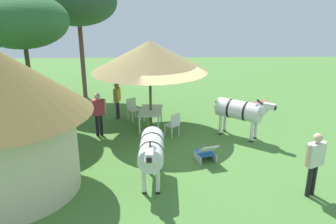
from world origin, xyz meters
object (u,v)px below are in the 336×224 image
striped_lounge_chair (206,153)px  zebra_nearest_camera (151,150)px  standing_watcher (315,159)px  patio_chair_near_lawn (133,108)px  guest_behind_table (98,111)px  acacia_tree_far_lawn (78,3)px  guest_beside_umbrella (117,97)px  zebra_by_umbrella (240,111)px  shade_umbrella (150,56)px  acacia_tree_right_background (22,21)px  patio_chair_east_end (174,124)px  patio_dining_table (151,112)px

striped_lounge_chair → zebra_nearest_camera: size_ratio=0.39×
standing_watcher → striped_lounge_chair: 3.29m
patio_chair_near_lawn → striped_lounge_chair: size_ratio=1.00×
guest_behind_table → acacia_tree_far_lawn: acacia_tree_far_lawn is taller
standing_watcher → guest_beside_umbrella: bearing=108.7°
guest_behind_table → zebra_by_umbrella: bearing=159.4°
shade_umbrella → acacia_tree_right_background: size_ratio=0.85×
guest_behind_table → acacia_tree_right_background: bearing=-41.7°
acacia_tree_far_lawn → striped_lounge_chair: bearing=-144.2°
zebra_nearest_camera → guest_beside_umbrella: bearing=-72.6°
patio_chair_near_lawn → guest_behind_table: 2.13m
patio_chair_east_end → acacia_tree_right_background: size_ratio=0.18×
shade_umbrella → patio_dining_table: 2.19m
zebra_nearest_camera → acacia_tree_right_background: size_ratio=0.45×
zebra_nearest_camera → patio_dining_table: bearing=-87.3°
acacia_tree_far_lawn → patio_dining_table: bearing=-141.9°
striped_lounge_chair → zebra_by_umbrella: zebra_by_umbrella is taller
standing_watcher → shade_umbrella: bearing=106.2°
patio_dining_table → striped_lounge_chair: (-2.89, -1.79, -0.40)m
standing_watcher → zebra_by_umbrella: 4.06m
shade_umbrella → patio_chair_near_lawn: 2.65m
zebra_nearest_camera → zebra_by_umbrella: zebra_by_umbrella is taller
patio_chair_east_end → guest_behind_table: guest_behind_table is taller
zebra_nearest_camera → striped_lounge_chair: bearing=-141.4°
striped_lounge_chair → acacia_tree_right_background: bearing=137.1°
guest_beside_umbrella → zebra_nearest_camera: 5.50m
patio_chair_east_end → striped_lounge_chair: patio_chair_east_end is taller
acacia_tree_right_background → acacia_tree_far_lawn: size_ratio=0.88×
guest_behind_table → standing_watcher: size_ratio=0.94×
shade_umbrella → zebra_by_umbrella: shade_umbrella is taller
patio_chair_east_end → guest_beside_umbrella: 3.09m
patio_dining_table → striped_lounge_chair: 3.42m
shade_umbrella → guest_beside_umbrella: bearing=52.0°
patio_chair_east_end → standing_watcher: bearing=-92.3°
patio_chair_near_lawn → acacia_tree_far_lawn: bearing=-89.8°
acacia_tree_far_lawn → zebra_nearest_camera: bearing=-157.4°
zebra_by_umbrella → acacia_tree_far_lawn: 9.39m
guest_behind_table → striped_lounge_chair: 4.33m
patio_chair_east_end → acacia_tree_far_lawn: size_ratio=0.16×
patio_chair_near_lawn → guest_behind_table: bearing=19.3°
zebra_nearest_camera → acacia_tree_right_background: acacia_tree_right_background is taller
shade_umbrella → patio_chair_near_lawn: bearing=37.9°
guest_behind_table → striped_lounge_chair: (-2.14, -3.69, -0.73)m
zebra_nearest_camera → zebra_by_umbrella: size_ratio=1.18×
patio_dining_table → zebra_by_umbrella: (-1.00, -3.27, 0.37)m
acacia_tree_far_lawn → acacia_tree_right_background: bearing=162.9°
zebra_nearest_camera → zebra_by_umbrella: (3.17, -3.16, 0.03)m
shade_umbrella → patio_chair_east_end: shade_umbrella is taller
patio_chair_east_end → acacia_tree_right_background: acacia_tree_right_background is taller
guest_beside_umbrella → standing_watcher: (-6.05, -5.66, 0.11)m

